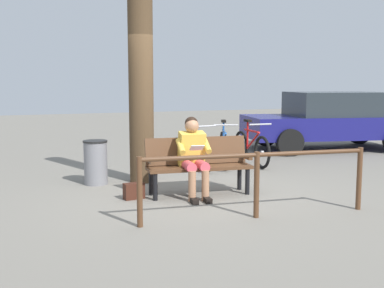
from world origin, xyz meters
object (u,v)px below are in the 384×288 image
object	(u,v)px
person_reading	(193,153)
bicycle_green	(195,150)
tree_trunk	(141,89)
bench	(198,161)
bicycle_black	(251,147)
bicycle_silver	(224,148)
litter_bin	(96,162)
handbag	(134,191)
parked_car	(331,119)

from	to	relation	value
person_reading	bicycle_green	size ratio (longest dim) A/B	0.71
bicycle_green	person_reading	bearing A→B (deg)	-25.14
tree_trunk	bicycle_green	distance (m)	2.02
bench	bicycle_black	bearing A→B (deg)	-128.81
person_reading	bicycle_silver	world-z (taller)	person_reading
bicycle_black	litter_bin	bearing A→B (deg)	-74.25
tree_trunk	bicycle_green	xyz separation A→B (m)	(-1.35, -0.84, -1.25)
handbag	parked_car	xyz separation A→B (m)	(-6.07, -3.22, 0.65)
litter_bin	parked_car	world-z (taller)	parked_car
litter_bin	bicycle_green	xyz separation A→B (m)	(-2.14, -0.77, -0.02)
bench	tree_trunk	world-z (taller)	tree_trunk
person_reading	tree_trunk	distance (m)	1.70
litter_bin	bicycle_black	world-z (taller)	bicycle_black
litter_bin	parked_car	distance (m)	6.70
bicycle_silver	litter_bin	bearing A→B (deg)	-52.64
person_reading	bicycle_silver	distance (m)	2.77
bicycle_silver	bicycle_green	xyz separation A→B (m)	(0.66, 0.04, 0.00)
handbag	bench	bearing A→B (deg)	177.79
bicycle_green	bicycle_silver	bearing A→B (deg)	91.61
person_reading	parked_car	distance (m)	6.22
bench	tree_trunk	distance (m)	1.72
bench	bicycle_black	size ratio (longest dim) A/B	0.98
bicycle_green	litter_bin	bearing A→B (deg)	-72.10
bicycle_green	handbag	bearing A→B (deg)	-43.98
litter_bin	bicycle_green	distance (m)	2.28
bicycle_green	bench	bearing A→B (deg)	-23.39
bicycle_black	bicycle_silver	xyz separation A→B (m)	(0.59, -0.08, 0.00)
bicycle_black	parked_car	distance (m)	3.28
handbag	bicycle_black	size ratio (longest dim) A/B	0.18
handbag	parked_car	bearing A→B (deg)	-152.04
person_reading	tree_trunk	world-z (taller)	tree_trunk
handbag	litter_bin	xyz separation A→B (m)	(0.32, -1.24, 0.25)
bicycle_green	parked_car	xyz separation A→B (m)	(-4.25, -1.21, 0.41)
bicycle_green	bicycle_black	bearing A→B (deg)	86.12
bench	person_reading	xyz separation A→B (m)	(0.14, 0.15, 0.16)
bicycle_black	bicycle_green	xyz separation A→B (m)	(1.24, -0.04, 0.00)
parked_car	person_reading	bearing A→B (deg)	45.89
bench	bicycle_black	xyz separation A→B (m)	(-2.05, -2.01, -0.15)
bicycle_green	parked_car	size ratio (longest dim) A/B	0.37
bicycle_black	bicycle_green	world-z (taller)	same
handbag	bicycle_black	xyz separation A→B (m)	(-3.06, -1.97, 0.24)
handbag	bicycle_silver	xyz separation A→B (m)	(-2.48, -2.05, 0.24)
bench	bicycle_silver	distance (m)	2.56
tree_trunk	bicycle_black	bearing A→B (deg)	-162.86
bicycle_silver	bicycle_green	world-z (taller)	same
bicycle_black	parked_car	world-z (taller)	parked_car
bicycle_silver	bicycle_green	size ratio (longest dim) A/B	0.94
bicycle_silver	parked_car	xyz separation A→B (m)	(-3.59, -1.17, 0.41)
handbag	bicycle_silver	distance (m)	3.23
litter_bin	bicycle_green	world-z (taller)	bicycle_green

